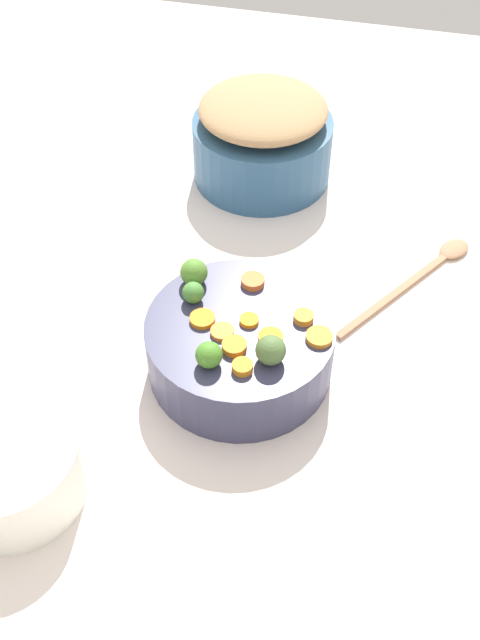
{
  "coord_description": "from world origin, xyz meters",
  "views": [
    {
      "loc": [
        -0.13,
        0.63,
        0.88
      ],
      "look_at": [
        0.04,
        -0.05,
        0.12
      ],
      "focal_mm": 41.82,
      "sensor_mm": 36.0,
      "label": 1
    }
  ],
  "objects_px": {
    "wooden_spoon": "(427,270)",
    "casserole_dish": "(9,469)",
    "serving_bowl_carrots": "(240,347)",
    "metal_pot": "(262,149)"
  },
  "relations": [
    {
      "from": "wooden_spoon",
      "to": "casserole_dish",
      "type": "height_order",
      "value": "casserole_dish"
    },
    {
      "from": "serving_bowl_carrots",
      "to": "wooden_spoon",
      "type": "height_order",
      "value": "serving_bowl_carrots"
    },
    {
      "from": "metal_pot",
      "to": "casserole_dish",
      "type": "xyz_separation_m",
      "value": [
        0.16,
        0.74,
        -0.01
      ]
    },
    {
      "from": "casserole_dish",
      "to": "metal_pot",
      "type": "bearing_deg",
      "value": -102.18
    },
    {
      "from": "metal_pot",
      "to": "serving_bowl_carrots",
      "type": "bearing_deg",
      "value": 98.86
    },
    {
      "from": "serving_bowl_carrots",
      "to": "metal_pot",
      "type": "xyz_separation_m",
      "value": [
        0.07,
        -0.47,
        0.01
      ]
    },
    {
      "from": "serving_bowl_carrots",
      "to": "casserole_dish",
      "type": "distance_m",
      "value": 0.35
    },
    {
      "from": "serving_bowl_carrots",
      "to": "metal_pot",
      "type": "relative_size",
      "value": 1.05
    },
    {
      "from": "metal_pot",
      "to": "wooden_spoon",
      "type": "distance_m",
      "value": 0.39
    },
    {
      "from": "serving_bowl_carrots",
      "to": "wooden_spoon",
      "type": "xyz_separation_m",
      "value": [
        -0.25,
        -0.27,
        -0.04
      ]
    }
  ]
}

